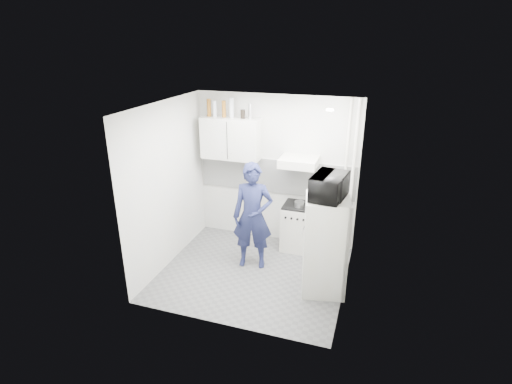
% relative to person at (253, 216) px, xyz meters
% --- Properties ---
extents(floor, '(2.80, 2.80, 0.00)m').
position_rel_person_xyz_m(floor, '(0.09, -0.25, -0.86)').
color(floor, '#595959').
rests_on(floor, ground).
extents(ceiling, '(2.80, 2.80, 0.00)m').
position_rel_person_xyz_m(ceiling, '(0.09, -0.25, 1.74)').
color(ceiling, white).
rests_on(ceiling, wall_back).
extents(wall_back, '(2.80, 0.00, 2.80)m').
position_rel_person_xyz_m(wall_back, '(0.09, 1.00, 0.44)').
color(wall_back, beige).
rests_on(wall_back, floor).
extents(wall_left, '(0.00, 2.60, 2.60)m').
position_rel_person_xyz_m(wall_left, '(-1.31, -0.25, 0.44)').
color(wall_left, beige).
rests_on(wall_left, floor).
extents(wall_right, '(0.00, 2.60, 2.60)m').
position_rel_person_xyz_m(wall_right, '(1.49, -0.25, 0.44)').
color(wall_right, beige).
rests_on(wall_right, floor).
extents(person, '(0.69, 0.52, 1.71)m').
position_rel_person_xyz_m(person, '(0.00, 0.00, 0.00)').
color(person, '#191E42').
rests_on(person, floor).
extents(stove, '(0.50, 0.50, 0.79)m').
position_rel_person_xyz_m(stove, '(0.55, 0.75, -0.46)').
color(stove, silver).
rests_on(stove, floor).
extents(fridge, '(0.71, 0.71, 1.44)m').
position_rel_person_xyz_m(fridge, '(1.19, -0.32, -0.14)').
color(fridge, silver).
rests_on(fridge, floor).
extents(stove_top, '(0.48, 0.48, 0.03)m').
position_rel_person_xyz_m(stove_top, '(0.55, 0.75, -0.05)').
color(stove_top, black).
rests_on(stove_top, stove).
extents(saucepan, '(0.17, 0.17, 0.09)m').
position_rel_person_xyz_m(saucepan, '(0.59, 0.67, 0.01)').
color(saucepan, silver).
rests_on(saucepan, stove_top).
extents(microwave, '(0.65, 0.48, 0.33)m').
position_rel_person_xyz_m(microwave, '(1.19, -0.32, 0.75)').
color(microwave, black).
rests_on(microwave, fridge).
extents(bottle_a, '(0.07, 0.07, 0.29)m').
position_rel_person_xyz_m(bottle_a, '(-1.05, 0.82, 1.49)').
color(bottle_a, brown).
rests_on(bottle_a, upper_cabinet).
extents(bottle_b, '(0.07, 0.07, 0.27)m').
position_rel_person_xyz_m(bottle_b, '(-0.95, 0.82, 1.48)').
color(bottle_b, '#B2B7BC').
rests_on(bottle_b, upper_cabinet).
extents(bottle_c, '(0.07, 0.07, 0.28)m').
position_rel_person_xyz_m(bottle_c, '(-0.78, 0.82, 1.48)').
color(bottle_c, brown).
rests_on(bottle_c, upper_cabinet).
extents(bottle_d, '(0.08, 0.08, 0.33)m').
position_rel_person_xyz_m(bottle_d, '(-0.64, 0.82, 1.51)').
color(bottle_d, '#B2B7BC').
rests_on(bottle_d, upper_cabinet).
extents(canister_b, '(0.08, 0.08, 0.14)m').
position_rel_person_xyz_m(canister_b, '(-0.44, 0.82, 1.41)').
color(canister_b, black).
rests_on(canister_b, upper_cabinet).
extents(bottle_e, '(0.06, 0.06, 0.26)m').
position_rel_person_xyz_m(bottle_e, '(-0.32, 0.82, 1.47)').
color(bottle_e, silver).
rests_on(bottle_e, upper_cabinet).
extents(upper_cabinet, '(1.00, 0.35, 0.70)m').
position_rel_person_xyz_m(upper_cabinet, '(-0.66, 0.82, 0.99)').
color(upper_cabinet, silver).
rests_on(upper_cabinet, wall_back).
extents(range_hood, '(0.60, 0.50, 0.14)m').
position_rel_person_xyz_m(range_hood, '(0.54, 0.75, 0.71)').
color(range_hood, silver).
rests_on(range_hood, wall_back).
extents(backsplash, '(2.74, 0.03, 0.60)m').
position_rel_person_xyz_m(backsplash, '(0.09, 0.98, 0.34)').
color(backsplash, white).
rests_on(backsplash, wall_back).
extents(pipe_a, '(0.05, 0.05, 2.60)m').
position_rel_person_xyz_m(pipe_a, '(1.39, 0.92, 0.44)').
color(pipe_a, silver).
rests_on(pipe_a, floor).
extents(pipe_b, '(0.04, 0.04, 2.60)m').
position_rel_person_xyz_m(pipe_b, '(1.27, 0.92, 0.44)').
color(pipe_b, silver).
rests_on(pipe_b, floor).
extents(ceiling_spot_fixture, '(0.10, 0.10, 0.02)m').
position_rel_person_xyz_m(ceiling_spot_fixture, '(1.09, -0.05, 1.71)').
color(ceiling_spot_fixture, white).
rests_on(ceiling_spot_fixture, ceiling).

